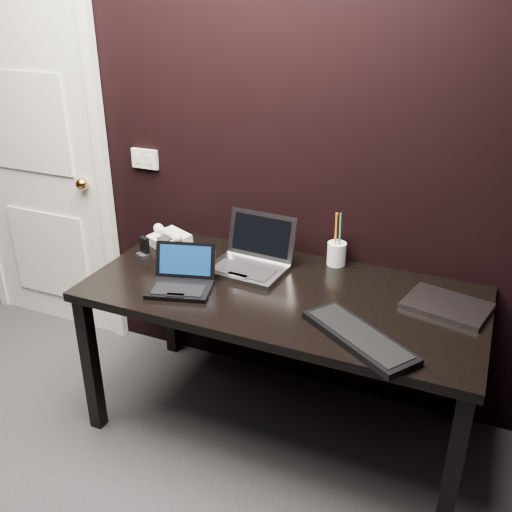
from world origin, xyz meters
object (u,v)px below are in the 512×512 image
at_px(desk, 282,306).
at_px(pen_cup, 337,253).
at_px(ext_keyboard, 359,337).
at_px(silver_laptop, 251,260).
at_px(door, 36,158).
at_px(desk_phone, 169,239).
at_px(mobile_phone, 144,250).
at_px(netbook, 181,281).
at_px(closed_laptop, 447,306).

relative_size(desk, pen_cup, 6.60).
bearing_deg(ext_keyboard, silver_laptop, 147.69).
xyz_separation_m(door, silver_laptop, (1.44, -0.24, -0.26)).
height_order(desk_phone, mobile_phone, same).
relative_size(door, pen_cup, 8.30).
xyz_separation_m(netbook, silver_laptop, (0.20, 0.29, 0.01)).
bearing_deg(pen_cup, door, 178.87).
distance_m(desk, pen_cup, 0.39).
relative_size(closed_laptop, desk_phone, 1.58).
bearing_deg(door, mobile_phone, -19.65).
bearing_deg(silver_laptop, ext_keyboard, -32.31).
bearing_deg(pen_cup, mobile_phone, -161.50).
bearing_deg(door, silver_laptop, -9.45).
distance_m(silver_laptop, pen_cup, 0.40).
height_order(ext_keyboard, desk_phone, desk_phone).
height_order(door, desk, door).
distance_m(door, pen_cup, 1.81).
xyz_separation_m(ext_keyboard, desk_phone, (-1.09, 0.45, 0.02)).
distance_m(closed_laptop, mobile_phone, 1.40).
bearing_deg(closed_laptop, netbook, -165.45).
height_order(ext_keyboard, pen_cup, pen_cup).
xyz_separation_m(mobile_phone, pen_cup, (0.87, 0.29, 0.02)).
xyz_separation_m(door, ext_keyboard, (2.05, -0.62, -0.29)).
bearing_deg(door, ext_keyboard, -16.94).
relative_size(netbook, closed_laptop, 0.88).
height_order(door, ext_keyboard, door).
distance_m(desk, netbook, 0.45).
distance_m(silver_laptop, mobile_phone, 0.53).
bearing_deg(desk, mobile_phone, 176.26).
xyz_separation_m(desk_phone, mobile_phone, (-0.04, -0.16, -0.00)).
distance_m(desk, desk_phone, 0.73).
xyz_separation_m(desk_phone, pen_cup, (0.83, 0.13, 0.02)).
height_order(ext_keyboard, closed_laptop, ext_keyboard).
distance_m(desk, mobile_phone, 0.74).
relative_size(desk, mobile_phone, 16.97).
xyz_separation_m(door, desk_phone, (0.96, -0.17, -0.27)).
height_order(desk, closed_laptop, closed_laptop).
distance_m(door, desk, 1.73).
height_order(netbook, desk_phone, netbook).
bearing_deg(closed_laptop, desk, -169.43).
height_order(ext_keyboard, mobile_phone, mobile_phone).
height_order(closed_laptop, mobile_phone, mobile_phone).
bearing_deg(mobile_phone, door, 160.35).
xyz_separation_m(door, mobile_phone, (0.92, -0.33, -0.27)).
bearing_deg(desk_phone, pen_cup, 9.23).
distance_m(netbook, silver_laptop, 0.35).
bearing_deg(ext_keyboard, closed_laptop, 54.17).
bearing_deg(door, netbook, -23.11).
distance_m(door, silver_laptop, 1.48).
relative_size(netbook, mobile_phone, 3.20).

